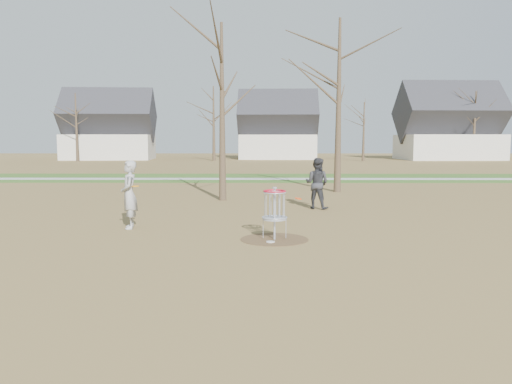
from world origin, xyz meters
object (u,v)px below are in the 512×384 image
(player_throwing, at_px, (317,183))
(disc_grounded, at_px, (271,242))
(disc_golf_basket, at_px, (275,205))
(player_standing, at_px, (129,195))

(player_throwing, relative_size, disc_grounded, 8.79)
(disc_grounded, relative_size, disc_golf_basket, 0.16)
(disc_golf_basket, bearing_deg, player_standing, 159.14)
(player_standing, distance_m, disc_grounded, 4.69)
(player_standing, bearing_deg, disc_grounded, 49.25)
(disc_golf_basket, bearing_deg, disc_grounded, -105.88)
(player_throwing, bearing_deg, disc_grounded, 100.03)
(player_throwing, bearing_deg, disc_golf_basket, 99.97)
(disc_golf_basket, bearing_deg, player_throwing, 73.13)
(disc_grounded, xyz_separation_m, disc_golf_basket, (0.11, 0.40, 0.89))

